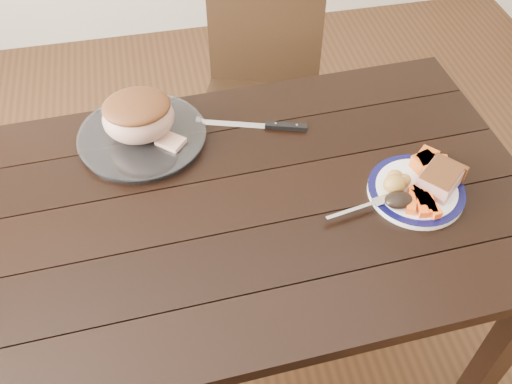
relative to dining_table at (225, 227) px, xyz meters
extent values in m
plane|color=#472B16|center=(0.00, 0.00, -0.66)|extent=(4.00, 4.00, 0.00)
cube|color=black|center=(0.00, 0.00, 0.07)|extent=(1.63, 0.96, 0.04)
cube|color=black|center=(0.73, -0.34, -0.30)|extent=(0.07, 0.07, 0.71)
cube|color=black|center=(0.70, 0.40, -0.30)|extent=(0.07, 0.07, 0.71)
cube|color=black|center=(0.23, 0.65, -0.21)|extent=(0.54, 0.54, 0.04)
cube|color=black|center=(0.30, 0.84, 0.04)|extent=(0.41, 0.18, 0.46)
cube|color=black|center=(0.46, 0.76, -0.44)|extent=(0.04, 0.04, 0.43)
cube|color=black|center=(0.34, 0.42, -0.44)|extent=(0.04, 0.04, 0.43)
cube|color=black|center=(0.12, 0.88, -0.44)|extent=(0.04, 0.04, 0.43)
cube|color=black|center=(0.00, 0.54, -0.44)|extent=(0.04, 0.04, 0.43)
cylinder|color=white|center=(0.49, -0.06, 0.10)|extent=(0.25, 0.25, 0.02)
torus|color=#0B0A36|center=(0.49, -0.06, 0.11)|extent=(0.25, 0.25, 0.02)
cylinder|color=white|center=(-0.18, 0.28, 0.10)|extent=(0.35, 0.35, 0.02)
cube|color=tan|center=(0.54, -0.07, 0.14)|extent=(0.13, 0.13, 0.05)
ellipsoid|color=gold|center=(0.46, -0.05, 0.13)|extent=(0.04, 0.03, 0.03)
ellipsoid|color=gold|center=(0.43, -0.06, 0.14)|extent=(0.06, 0.05, 0.05)
ellipsoid|color=gold|center=(0.44, -0.03, 0.13)|extent=(0.04, 0.04, 0.04)
cube|color=#FF5A15|center=(0.48, -0.10, 0.12)|extent=(0.05, 0.07, 0.02)
cube|color=#FF5A15|center=(0.49, -0.13, 0.12)|extent=(0.03, 0.07, 0.02)
cube|color=#FF5A15|center=(0.49, -0.12, 0.12)|extent=(0.02, 0.07, 0.02)
cube|color=#FF5A15|center=(0.47, -0.13, 0.12)|extent=(0.03, 0.07, 0.02)
cube|color=#FF5A15|center=(0.49, -0.14, 0.12)|extent=(0.03, 0.07, 0.02)
cube|color=#FF5A15|center=(0.45, -0.11, 0.12)|extent=(0.05, 0.07, 0.02)
cube|color=#FF5A15|center=(0.48, -0.10, 0.12)|extent=(0.03, 0.07, 0.02)
cube|color=orange|center=(0.54, 0.01, 0.13)|extent=(0.07, 0.07, 0.04)
cube|color=orange|center=(0.53, 0.00, 0.13)|extent=(0.07, 0.06, 0.04)
cube|color=orange|center=(0.54, -0.02, 0.13)|extent=(0.06, 0.05, 0.04)
cube|color=orange|center=(0.56, -0.01, 0.13)|extent=(0.07, 0.06, 0.04)
ellipsoid|color=black|center=(0.42, -0.11, 0.13)|extent=(0.07, 0.05, 0.03)
cube|color=silver|center=(0.30, -0.10, 0.11)|extent=(0.14, 0.03, 0.00)
cube|color=silver|center=(0.39, -0.09, 0.11)|extent=(0.05, 0.03, 0.00)
ellipsoid|color=tan|center=(-0.18, 0.28, 0.17)|extent=(0.19, 0.17, 0.13)
cube|color=tan|center=(-0.11, 0.23, 0.12)|extent=(0.09, 0.09, 0.02)
cube|color=silver|center=(0.07, 0.29, 0.09)|extent=(0.20, 0.08, 0.00)
cube|color=black|center=(0.22, 0.24, 0.10)|extent=(0.12, 0.06, 0.01)
camera|label=1|loc=(-0.11, -0.93, 1.19)|focal=40.00mm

